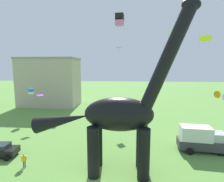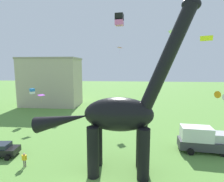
{
  "view_description": "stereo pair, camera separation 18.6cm",
  "coord_description": "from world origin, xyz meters",
  "px_view_note": "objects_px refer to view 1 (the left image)",
  "views": [
    {
      "loc": [
        3.4,
        -12.45,
        10.46
      ],
      "look_at": [
        1.94,
        5.52,
        8.03
      ],
      "focal_mm": 28.14,
      "sensor_mm": 36.0,
      "label": 1
    },
    {
      "loc": [
        3.58,
        -12.43,
        10.46
      ],
      "look_at": [
        1.94,
        5.52,
        8.03
      ],
      "focal_mm": 28.14,
      "sensor_mm": 36.0,
      "label": 2
    }
  ],
  "objects_px": {
    "dinosaur_sculpture": "(118,114)",
    "kite_high_right": "(119,48)",
    "kite_near_low": "(120,20)",
    "person_photographer": "(24,159)",
    "kite_far_right": "(31,91)",
    "kite_mid_right": "(174,30)",
    "parked_box_truck": "(201,139)",
    "kite_far_left": "(205,38)",
    "kite_high_left": "(40,95)"
  },
  "relations": [
    {
      "from": "dinosaur_sculpture",
      "to": "kite_high_right",
      "type": "xyz_separation_m",
      "value": [
        -0.9,
        21.7,
        8.69
      ]
    },
    {
      "from": "kite_near_low",
      "to": "kite_high_right",
      "type": "distance_m",
      "value": 23.26
    },
    {
      "from": "person_photographer",
      "to": "kite_far_right",
      "type": "relative_size",
      "value": 1.43
    },
    {
      "from": "dinosaur_sculpture",
      "to": "kite_mid_right",
      "type": "relative_size",
      "value": 7.75
    },
    {
      "from": "parked_box_truck",
      "to": "kite_high_right",
      "type": "relative_size",
      "value": 3.83
    },
    {
      "from": "dinosaur_sculpture",
      "to": "kite_far_left",
      "type": "height_order",
      "value": "dinosaur_sculpture"
    },
    {
      "from": "parked_box_truck",
      "to": "dinosaur_sculpture",
      "type": "bearing_deg",
      "value": -147.74
    },
    {
      "from": "dinosaur_sculpture",
      "to": "kite_high_left",
      "type": "xyz_separation_m",
      "value": [
        -14.55,
        13.16,
        -0.41
      ]
    },
    {
      "from": "kite_high_right",
      "to": "kite_far_left",
      "type": "distance_m",
      "value": 17.1
    },
    {
      "from": "parked_box_truck",
      "to": "kite_far_left",
      "type": "bearing_deg",
      "value": 75.4
    },
    {
      "from": "kite_far_left",
      "to": "kite_far_right",
      "type": "bearing_deg",
      "value": 169.11
    },
    {
      "from": "parked_box_truck",
      "to": "kite_high_right",
      "type": "distance_m",
      "value": 23.79
    },
    {
      "from": "kite_high_right",
      "to": "kite_far_right",
      "type": "relative_size",
      "value": 1.41
    },
    {
      "from": "kite_far_left",
      "to": "kite_high_left",
      "type": "distance_m",
      "value": 28.32
    },
    {
      "from": "kite_far_right",
      "to": "parked_box_truck",
      "type": "bearing_deg",
      "value": -21.96
    },
    {
      "from": "person_photographer",
      "to": "kite_far_left",
      "type": "distance_m",
      "value": 28.08
    },
    {
      "from": "person_photographer",
      "to": "kite_mid_right",
      "type": "distance_m",
      "value": 21.01
    },
    {
      "from": "kite_high_right",
      "to": "kite_high_left",
      "type": "bearing_deg",
      "value": -147.97
    },
    {
      "from": "kite_high_right",
      "to": "kite_far_right",
      "type": "xyz_separation_m",
      "value": [
        -17.17,
        -5.23,
        -8.88
      ]
    },
    {
      "from": "parked_box_truck",
      "to": "person_photographer",
      "type": "relative_size",
      "value": 3.78
    },
    {
      "from": "parked_box_truck",
      "to": "kite_far_left",
      "type": "relative_size",
      "value": 2.94
    },
    {
      "from": "kite_near_low",
      "to": "kite_far_right",
      "type": "xyz_separation_m",
      "value": [
        -18.24,
        18.0,
        -8.6
      ]
    },
    {
      "from": "kite_near_low",
      "to": "kite_mid_right",
      "type": "xyz_separation_m",
      "value": [
        5.7,
        4.89,
        0.05
      ]
    },
    {
      "from": "parked_box_truck",
      "to": "kite_near_low",
      "type": "relative_size",
      "value": 6.21
    },
    {
      "from": "kite_high_right",
      "to": "kite_mid_right",
      "type": "bearing_deg",
      "value": -69.76
    },
    {
      "from": "dinosaur_sculpture",
      "to": "parked_box_truck",
      "type": "relative_size",
      "value": 2.85
    },
    {
      "from": "kite_mid_right",
      "to": "person_photographer",
      "type": "bearing_deg",
      "value": -167.53
    },
    {
      "from": "kite_far_right",
      "to": "kite_high_left",
      "type": "bearing_deg",
      "value": -43.22
    },
    {
      "from": "kite_high_left",
      "to": "kite_high_right",
      "type": "bearing_deg",
      "value": 32.03
    },
    {
      "from": "kite_high_right",
      "to": "dinosaur_sculpture",
      "type": "bearing_deg",
      "value": -87.62
    },
    {
      "from": "person_photographer",
      "to": "kite_far_right",
      "type": "bearing_deg",
      "value": 91.78
    },
    {
      "from": "dinosaur_sculpture",
      "to": "parked_box_truck",
      "type": "distance_m",
      "value": 12.12
    },
    {
      "from": "parked_box_truck",
      "to": "kite_near_low",
      "type": "bearing_deg",
      "value": -140.82
    },
    {
      "from": "kite_far_left",
      "to": "dinosaur_sculpture",
      "type": "bearing_deg",
      "value": -138.78
    },
    {
      "from": "kite_mid_right",
      "to": "kite_high_left",
      "type": "height_order",
      "value": "kite_mid_right"
    },
    {
      "from": "person_photographer",
      "to": "kite_far_right",
      "type": "xyz_separation_m",
      "value": [
        -8.21,
        16.59,
        4.83
      ]
    },
    {
      "from": "dinosaur_sculpture",
      "to": "kite_near_low",
      "type": "xyz_separation_m",
      "value": [
        0.17,
        -1.53,
        8.41
      ]
    },
    {
      "from": "person_photographer",
      "to": "kite_high_left",
      "type": "relative_size",
      "value": 1.07
    },
    {
      "from": "parked_box_truck",
      "to": "kite_high_right",
      "type": "bearing_deg",
      "value": 129.1
    },
    {
      "from": "person_photographer",
      "to": "kite_far_right",
      "type": "distance_m",
      "value": 19.13
    },
    {
      "from": "kite_high_left",
      "to": "kite_mid_right",
      "type": "bearing_deg",
      "value": -25.65
    },
    {
      "from": "person_photographer",
      "to": "kite_far_left",
      "type": "bearing_deg",
      "value": 1.51
    },
    {
      "from": "dinosaur_sculpture",
      "to": "kite_high_left",
      "type": "distance_m",
      "value": 19.62
    },
    {
      "from": "kite_far_left",
      "to": "kite_mid_right",
      "type": "height_order",
      "value": "kite_far_left"
    },
    {
      "from": "kite_high_right",
      "to": "kite_mid_right",
      "type": "relative_size",
      "value": 0.71
    },
    {
      "from": "kite_mid_right",
      "to": "kite_far_left",
      "type": "bearing_deg",
      "value": 49.2
    },
    {
      "from": "kite_high_right",
      "to": "kite_far_left",
      "type": "xyz_separation_m",
      "value": [
        13.06,
        -11.05,
        -0.01
      ]
    },
    {
      "from": "kite_high_right",
      "to": "parked_box_truck",
      "type": "bearing_deg",
      "value": -56.41
    },
    {
      "from": "person_photographer",
      "to": "kite_high_right",
      "type": "bearing_deg",
      "value": 43.12
    },
    {
      "from": "kite_mid_right",
      "to": "kite_high_left",
      "type": "relative_size",
      "value": 1.48
    }
  ]
}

